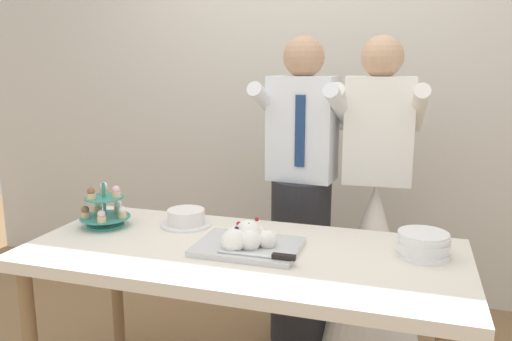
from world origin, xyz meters
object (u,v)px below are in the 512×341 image
at_px(cupcake_stand, 105,210).
at_px(main_cake_tray, 247,241).
at_px(round_cake, 186,218).
at_px(dessert_table, 242,266).
at_px(plate_stack, 424,245).
at_px(person_groom, 301,211).
at_px(person_bride, 373,244).

xyz_separation_m(cupcake_stand, main_cake_tray, (0.73, -0.10, -0.04)).
xyz_separation_m(cupcake_stand, round_cake, (0.35, 0.13, -0.04)).
xyz_separation_m(dessert_table, plate_stack, (0.71, 0.13, 0.12)).
xyz_separation_m(plate_stack, person_groom, (-0.62, 0.57, -0.08)).
xyz_separation_m(cupcake_stand, person_groom, (0.80, 0.62, -0.11)).
height_order(plate_stack, person_groom, person_groom).
bearing_deg(plate_stack, person_groom, 136.97).
xyz_separation_m(dessert_table, round_cake, (-0.35, 0.22, 0.11)).
relative_size(round_cake, person_bride, 0.14).
bearing_deg(person_groom, dessert_table, -97.47).
height_order(person_groom, person_bride, same).
height_order(main_cake_tray, person_groom, person_groom).
relative_size(dessert_table, person_bride, 1.08).
bearing_deg(round_cake, person_bride, 33.12).
relative_size(cupcake_stand, main_cake_tray, 0.53).
bearing_deg(cupcake_stand, plate_stack, 1.68).
distance_m(cupcake_stand, round_cake, 0.38).
relative_size(main_cake_tray, round_cake, 1.81).
xyz_separation_m(plate_stack, round_cake, (-1.06, 0.08, -0.01)).
distance_m(dessert_table, plate_stack, 0.73).
distance_m(dessert_table, round_cake, 0.43).
relative_size(dessert_table, cupcake_stand, 7.83).
bearing_deg(plate_stack, main_cake_tray, -168.27).
distance_m(main_cake_tray, person_groom, 0.72).
bearing_deg(main_cake_tray, person_groom, 84.72).
relative_size(main_cake_tray, person_bride, 0.26).
xyz_separation_m(main_cake_tray, round_cake, (-0.38, 0.23, -0.01)).
bearing_deg(plate_stack, person_bride, 110.50).
distance_m(main_cake_tray, round_cake, 0.44).
bearing_deg(dessert_table, plate_stack, 10.61).
height_order(round_cake, person_bride, person_bride).
xyz_separation_m(main_cake_tray, person_groom, (0.07, 0.72, -0.07)).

